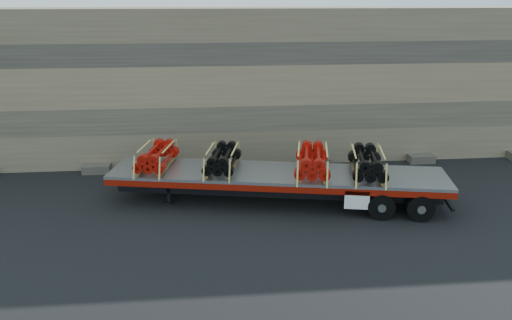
{
  "coord_description": "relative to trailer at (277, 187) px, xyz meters",
  "views": [
    {
      "loc": [
        -2.93,
        -16.85,
        7.62
      ],
      "look_at": [
        -1.2,
        1.14,
        1.55
      ],
      "focal_mm": 35.0,
      "sensor_mm": 36.0,
      "label": 1
    }
  ],
  "objects": [
    {
      "name": "ground",
      "position": [
        0.46,
        -0.58,
        -0.63
      ],
      "size": [
        120.0,
        120.0,
        0.0
      ],
      "primitive_type": "plane",
      "color": "black",
      "rests_on": "ground"
    },
    {
      "name": "rock_wall",
      "position": [
        0.46,
        5.92,
        2.87
      ],
      "size": [
        44.0,
        3.0,
        7.0
      ],
      "primitive_type": "cube",
      "color": "#7A6B54",
      "rests_on": "ground"
    },
    {
      "name": "bundle_midrear",
      "position": [
        1.28,
        -0.26,
        1.07
      ],
      "size": [
        1.72,
        2.7,
        0.89
      ],
      "primitive_type": null,
      "rotation": [
        0.0,
        0.0,
        -0.2
      ],
      "color": "#B21209",
      "rests_on": "trailer"
    },
    {
      "name": "bundle_midfront",
      "position": [
        -2.02,
        0.41,
        1.03
      ],
      "size": [
        1.57,
        2.45,
        0.81
      ],
      "primitive_type": null,
      "rotation": [
        0.0,
        0.0,
        -0.2
      ],
      "color": "black",
      "rests_on": "trailer"
    },
    {
      "name": "bundle_front",
      "position": [
        -4.51,
        0.91,
        1.04
      ],
      "size": [
        1.59,
        2.49,
        0.82
      ],
      "primitive_type": null,
      "rotation": [
        0.0,
        0.0,
        -0.2
      ],
      "color": "#B21209",
      "rests_on": "trailer"
    },
    {
      "name": "trailer",
      "position": [
        0.0,
        0.0,
        0.0
      ],
      "size": [
        12.78,
        4.86,
        1.25
      ],
      "primitive_type": null,
      "rotation": [
        0.0,
        0.0,
        -0.2
      ],
      "color": "#A0A3A8",
      "rests_on": "ground"
    },
    {
      "name": "bundle_rear",
      "position": [
        3.24,
        -0.66,
        1.06
      ],
      "size": [
        1.69,
        2.64,
        0.87
      ],
      "primitive_type": null,
      "rotation": [
        0.0,
        0.0,
        -0.2
      ],
      "color": "black",
      "rests_on": "trailer"
    }
  ]
}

